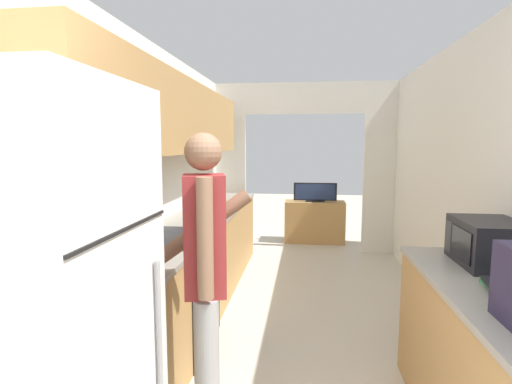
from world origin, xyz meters
name	(u,v)px	position (x,y,z in m)	size (l,w,h in m)	color
wall_left	(146,155)	(-1.27, 2.41, 1.52)	(0.38, 7.61, 2.50)	silver
wall_right	(510,200)	(1.35, 2.00, 1.25)	(0.06, 7.61, 2.50)	silver
wall_far_with_doorway	(304,155)	(0.00, 5.24, 1.45)	(3.05, 0.06, 2.50)	silver
counter_left	(201,258)	(-1.02, 3.13, 0.45)	(0.62, 4.05, 0.89)	#B2844C
refrigerator	(34,333)	(-0.95, 0.54, 0.92)	(0.77, 0.74, 1.83)	white
range_oven	(170,291)	(-1.01, 2.18, 0.45)	(0.66, 0.79, 1.03)	black
person	(205,282)	(-0.48, 1.22, 0.90)	(0.53, 0.44, 1.67)	#9E9E9E
microwave	(489,243)	(1.13, 1.73, 1.03)	(0.36, 0.48, 0.27)	black
tv_cabinet	(315,221)	(0.19, 5.79, 0.34)	(0.97, 0.42, 0.68)	#B2844C
television	(315,192)	(0.19, 5.74, 0.83)	(0.69, 0.16, 0.31)	black
knife	(196,223)	(-0.94, 2.71, 0.90)	(0.09, 0.30, 0.02)	#B7B7BC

